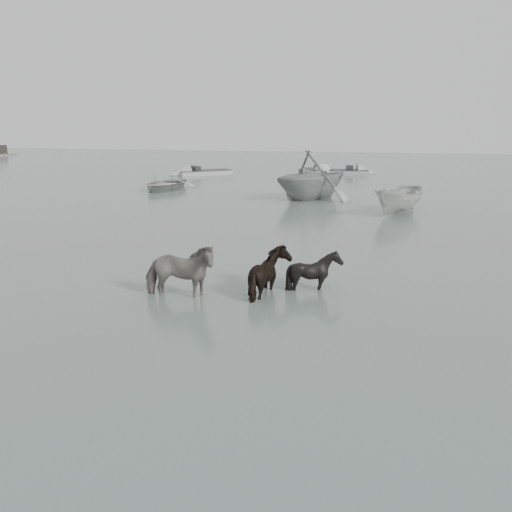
# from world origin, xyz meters

# --- Properties ---
(ground) EXTENTS (140.00, 140.00, 0.00)m
(ground) POSITION_xyz_m (0.00, 0.00, 0.00)
(ground) COLOR #56675E
(ground) RESTS_ON ground
(pony_pinto) EXTENTS (1.99, 1.06, 1.62)m
(pony_pinto) POSITION_xyz_m (-3.62, -0.15, 0.81)
(pony_pinto) COLOR black
(pony_pinto) RESTS_ON ground
(pony_dark) EXTENTS (1.76, 1.89, 1.55)m
(pony_dark) POSITION_xyz_m (-1.44, 0.72, 0.78)
(pony_dark) COLOR black
(pony_dark) RESTS_ON ground
(pony_black) EXTENTS (1.53, 1.46, 1.33)m
(pony_black) POSITION_xyz_m (-0.40, 1.37, 0.67)
(pony_black) COLOR black
(pony_black) RESTS_ON ground
(rowboat_lead) EXTENTS (3.30, 4.58, 0.94)m
(rowboat_lead) POSITION_xyz_m (-13.11, 21.47, 0.47)
(rowboat_lead) COLOR #B7B7B1
(rowboat_lead) RESTS_ON ground
(rowboat_trail) EXTENTS (7.04, 7.24, 2.91)m
(rowboat_trail) POSITION_xyz_m (-3.11, 19.33, 1.45)
(rowboat_trail) COLOR #989B98
(rowboat_trail) RESTS_ON ground
(boat_small) EXTENTS (3.00, 4.09, 1.48)m
(boat_small) POSITION_xyz_m (1.77, 14.95, 0.74)
(boat_small) COLOR #AEAFAA
(boat_small) RESTS_ON ground
(skiff_outer) EXTENTS (5.69, 5.43, 0.75)m
(skiff_outer) POSITION_xyz_m (-14.03, 32.10, 0.38)
(skiff_outer) COLOR #A6A5A1
(skiff_outer) RESTS_ON ground
(skiff_mid) EXTENTS (3.52, 5.22, 0.75)m
(skiff_mid) POSITION_xyz_m (-4.93, 35.66, 0.38)
(skiff_mid) COLOR #ADB0AD
(skiff_mid) RESTS_ON ground
(skiff_far) EXTENTS (6.43, 2.91, 0.75)m
(skiff_far) POSITION_xyz_m (-3.04, 35.25, 0.38)
(skiff_far) COLOR gray
(skiff_far) RESTS_ON ground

